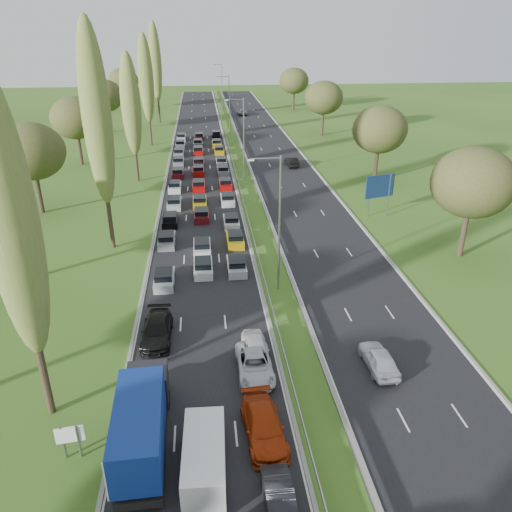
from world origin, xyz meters
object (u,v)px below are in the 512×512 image
white_van_rear (204,455)px  direction_sign (380,188)px  near_car_2 (144,403)px  blue_lorry (142,422)px  info_sign (70,438)px  near_car_3 (157,330)px

white_van_rear → direction_sign: 42.69m
near_car_2 → blue_lorry: bearing=-80.9°
near_car_2 → info_sign: bearing=-135.3°
blue_lorry → white_van_rear: size_ratio=1.63×
blue_lorry → near_car_2: bearing=93.2°
near_car_2 → white_van_rear: bearing=-49.2°
info_sign → direction_sign: size_ratio=0.40×
info_sign → near_car_2: bearing=40.5°
white_van_rear → direction_sign: size_ratio=1.04×
white_van_rear → blue_lorry: bearing=151.9°
near_car_3 → info_sign: 11.56m
white_van_rear → near_car_2: bearing=128.6°
white_van_rear → direction_sign: (21.71, 36.68, 2.45)m
blue_lorry → info_sign: bearing=-178.9°
near_car_3 → blue_lorry: blue_lorry is taller
near_car_3 → blue_lorry: (0.04, -10.73, 1.15)m
near_car_3 → blue_lorry: size_ratio=0.60×
white_van_rear → info_sign: bearing=168.3°
near_car_3 → white_van_rear: bearing=-73.9°
near_car_3 → white_van_rear: 13.08m
info_sign → direction_sign: direction_sign is taller
white_van_rear → info_sign: size_ratio=2.58×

